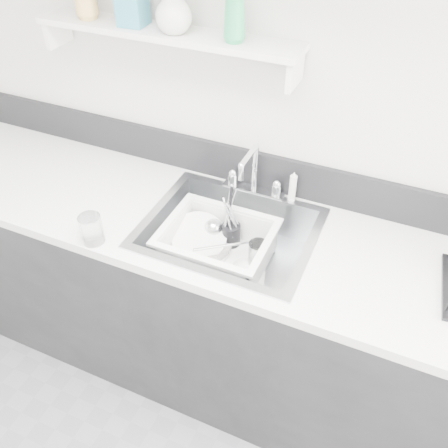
% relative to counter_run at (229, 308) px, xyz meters
% --- Properties ---
extents(room_shell, '(3.50, 3.00, 2.60)m').
position_rel_counter_run_xyz_m(room_shell, '(0.00, -0.80, 1.22)').
color(room_shell, silver).
rests_on(room_shell, ground).
extents(counter_run, '(3.20, 0.62, 0.92)m').
position_rel_counter_run_xyz_m(counter_run, '(0.00, 0.00, 0.00)').
color(counter_run, black).
rests_on(counter_run, ground).
extents(backsplash, '(3.20, 0.02, 0.16)m').
position_rel_counter_run_xyz_m(backsplash, '(0.00, 0.30, 0.54)').
color(backsplash, black).
rests_on(backsplash, counter_run).
extents(sink, '(0.64, 0.52, 0.20)m').
position_rel_counter_run_xyz_m(sink, '(0.00, 0.00, 0.37)').
color(sink, silver).
rests_on(sink, counter_run).
extents(faucet, '(0.26, 0.18, 0.23)m').
position_rel_counter_run_xyz_m(faucet, '(0.00, 0.25, 0.52)').
color(faucet, silver).
rests_on(faucet, counter_run).
extents(side_sprayer, '(0.03, 0.03, 0.14)m').
position_rel_counter_run_xyz_m(side_sprayer, '(0.16, 0.25, 0.53)').
color(side_sprayer, white).
rests_on(side_sprayer, counter_run).
extents(wall_shelf, '(1.00, 0.16, 0.12)m').
position_rel_counter_run_xyz_m(wall_shelf, '(-0.35, 0.23, 1.05)').
color(wall_shelf, silver).
rests_on(wall_shelf, room_shell).
extents(wash_tub, '(0.49, 0.44, 0.16)m').
position_rel_counter_run_xyz_m(wash_tub, '(-0.04, -0.02, 0.37)').
color(wash_tub, white).
rests_on(wash_tub, sink).
extents(plate_stack, '(0.27, 0.26, 0.11)m').
position_rel_counter_run_xyz_m(plate_stack, '(-0.13, 0.01, 0.34)').
color(plate_stack, white).
rests_on(plate_stack, wash_tub).
extents(utensil_cup, '(0.08, 0.08, 0.25)m').
position_rel_counter_run_xyz_m(utensil_cup, '(-0.03, 0.08, 0.36)').
color(utensil_cup, black).
rests_on(utensil_cup, wash_tub).
extents(ladle, '(0.30, 0.28, 0.09)m').
position_rel_counter_run_xyz_m(ladle, '(-0.04, 0.02, 0.35)').
color(ladle, silver).
rests_on(ladle, wash_tub).
extents(tumbler_in_tub, '(0.09, 0.09, 0.11)m').
position_rel_counter_run_xyz_m(tumbler_in_tub, '(0.11, 0.01, 0.36)').
color(tumbler_in_tub, white).
rests_on(tumbler_in_tub, wash_tub).
extents(tumbler_counter, '(0.11, 0.11, 0.11)m').
position_rel_counter_run_xyz_m(tumbler_counter, '(-0.42, -0.26, 0.52)').
color(tumbler_counter, white).
rests_on(tumbler_counter, counter_run).
extents(bowl_small, '(0.13, 0.13, 0.03)m').
position_rel_counter_run_xyz_m(bowl_small, '(0.09, -0.05, 0.32)').
color(bowl_small, white).
rests_on(bowl_small, wash_tub).
extents(soap_bottle_c, '(0.13, 0.13, 0.16)m').
position_rel_counter_run_xyz_m(soap_bottle_c, '(-0.30, 0.21, 1.15)').
color(soap_bottle_c, silver).
rests_on(soap_bottle_c, wall_shelf).
extents(soap_bottle_d, '(0.09, 0.09, 0.19)m').
position_rel_counter_run_xyz_m(soap_bottle_d, '(-0.08, 0.21, 1.16)').
color(soap_bottle_d, '#2A9E5D').
rests_on(soap_bottle_d, wall_shelf).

